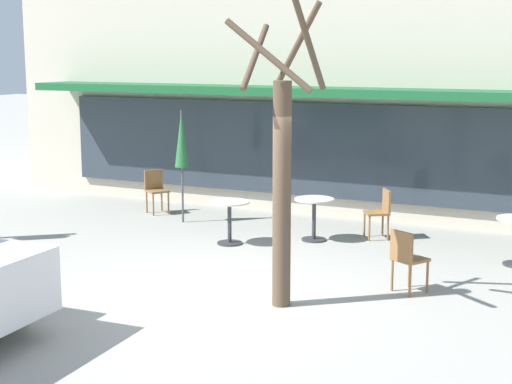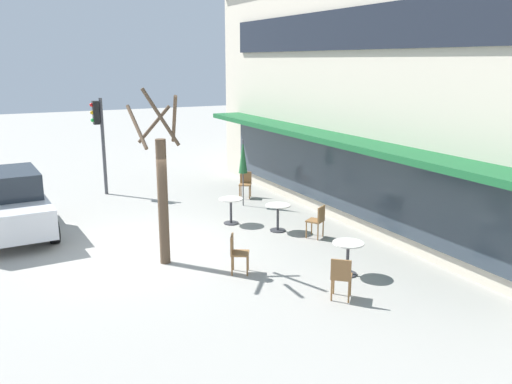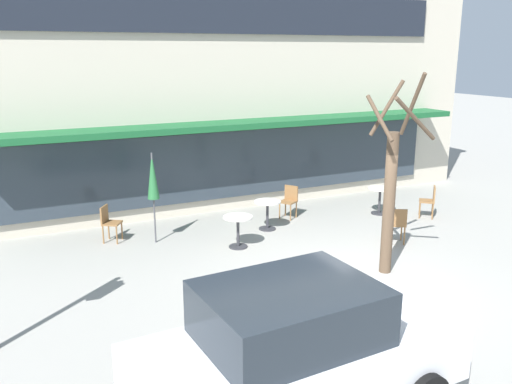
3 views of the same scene
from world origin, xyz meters
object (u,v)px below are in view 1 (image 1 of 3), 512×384
at_px(cafe_chair_0, 381,210).
at_px(street_tree, 282,173).
at_px(cafe_chair_3, 407,256).
at_px(cafe_table_near_wall, 314,212).
at_px(cafe_table_streetside, 229,215).
at_px(patio_umbrella_green_folded, 182,140).
at_px(cafe_chair_1, 156,188).

distance_m(cafe_chair_0, street_tree, 4.41).
bearing_deg(street_tree, cafe_chair_3, 43.51).
distance_m(cafe_table_near_wall, cafe_table_streetside, 1.51).
height_order(patio_umbrella_green_folded, cafe_chair_1, patio_umbrella_green_folded).
xyz_separation_m(cafe_chair_0, cafe_chair_1, (-4.88, 0.18, 0.00)).
xyz_separation_m(cafe_table_near_wall, street_tree, (0.96, -3.57, 1.26)).
height_order(cafe_chair_1, street_tree, street_tree).
height_order(cafe_table_streetside, patio_umbrella_green_folded, patio_umbrella_green_folded).
xyz_separation_m(cafe_table_near_wall, cafe_table_streetside, (-1.22, -0.89, 0.00)).
distance_m(patio_umbrella_green_folded, street_tree, 5.46).
distance_m(cafe_table_streetside, cafe_chair_1, 3.16).
bearing_deg(cafe_table_streetside, patio_umbrella_green_folded, 144.63).
bearing_deg(street_tree, cafe_table_streetside, 129.15).
height_order(cafe_chair_3, street_tree, street_tree).
height_order(cafe_chair_0, cafe_chair_3, same).
bearing_deg(cafe_chair_3, cafe_chair_1, 152.88).
height_order(cafe_table_near_wall, cafe_chair_1, cafe_chair_1).
bearing_deg(cafe_table_near_wall, cafe_table_streetside, -144.11).
distance_m(cafe_table_near_wall, cafe_chair_0, 1.21).
bearing_deg(patio_umbrella_green_folded, street_tree, -45.14).
height_order(patio_umbrella_green_folded, cafe_chair_3, patio_umbrella_green_folded).
relative_size(cafe_chair_0, cafe_chair_3, 1.00).
relative_size(cafe_table_streetside, cafe_chair_3, 0.85).
distance_m(cafe_table_near_wall, street_tree, 3.91).
xyz_separation_m(cafe_chair_0, cafe_chair_3, (1.28, -2.97, 0.00)).
relative_size(cafe_chair_0, cafe_chair_1, 1.00).
xyz_separation_m(patio_umbrella_green_folded, cafe_chair_3, (5.18, -2.60, -1.10)).
height_order(cafe_table_near_wall, street_tree, street_tree).
bearing_deg(cafe_table_streetside, cafe_chair_1, 146.82).
distance_m(cafe_table_streetside, patio_umbrella_green_folded, 2.32).
xyz_separation_m(patio_umbrella_green_folded, street_tree, (3.85, -3.87, 0.15)).
bearing_deg(cafe_chair_0, cafe_table_streetside, -145.47).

